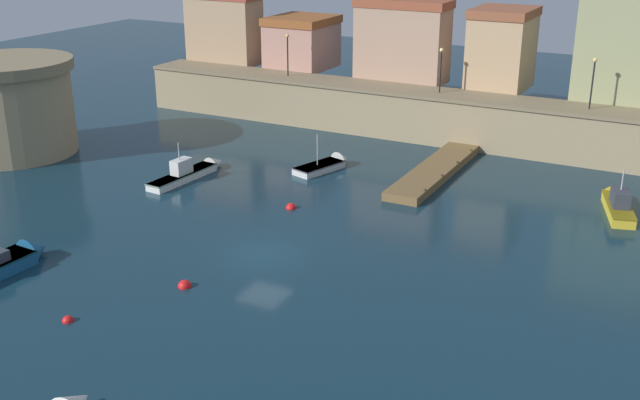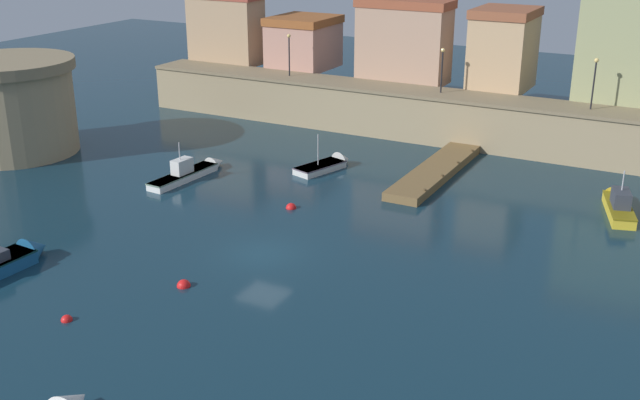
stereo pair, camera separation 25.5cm
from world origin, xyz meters
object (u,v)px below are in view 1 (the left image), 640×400
object	(u,v)px
quay_lamp_1	(441,63)
moored_boat_1	(191,171)
mooring_buoy_0	(68,321)
moored_boat_2	(329,164)
moored_boat_6	(5,262)
quay_lamp_0	(288,48)
quay_lamp_2	(593,76)
moored_boat_0	(617,202)
fortress_tower	(10,106)
mooring_buoy_1	(291,208)
mooring_buoy_2	(185,287)

from	to	relation	value
quay_lamp_1	moored_boat_1	size ratio (longest dim) A/B	0.47
quay_lamp_1	mooring_buoy_0	xyz separation A→B (m)	(-4.76, -36.02, -6.27)
moored_boat_2	moored_boat_1	bearing A→B (deg)	146.34
quay_lamp_1	moored_boat_6	bearing A→B (deg)	-109.04
moored_boat_6	moored_boat_2	bearing A→B (deg)	-14.43
quay_lamp_0	quay_lamp_1	world-z (taller)	quay_lamp_0
quay_lamp_2	mooring_buoy_0	bearing A→B (deg)	-114.33
quay_lamp_1	moored_boat_0	world-z (taller)	quay_lamp_1
quay_lamp_2	mooring_buoy_0	size ratio (longest dim) A/B	7.01
fortress_tower	moored_boat_2	size ratio (longest dim) A/B	1.90
quay_lamp_0	mooring_buoy_0	size ratio (longest dim) A/B	6.81
moored_boat_1	moored_boat_6	bearing A→B (deg)	-174.39
quay_lamp_0	mooring_buoy_0	xyz separation A→B (m)	(9.20, -36.02, -6.32)
quay_lamp_1	moored_boat_1	bearing A→B (deg)	-125.54
quay_lamp_2	moored_boat_0	size ratio (longest dim) A/B	0.57
quay_lamp_0	mooring_buoy_0	world-z (taller)	quay_lamp_0
fortress_tower	moored_boat_1	world-z (taller)	fortress_tower
moored_boat_1	quay_lamp_0	bearing A→B (deg)	10.32
quay_lamp_2	moored_boat_2	xyz separation A→B (m)	(-15.97, -10.63, -6.11)
quay_lamp_1	moored_boat_2	size ratio (longest dim) A/B	0.67
fortress_tower	mooring_buoy_1	xyz separation A→B (m)	(24.64, -0.35, -3.66)
moored_boat_1	mooring_buoy_1	distance (m)	9.45
fortress_tower	quay_lamp_0	size ratio (longest dim) A/B	2.74
moored_boat_1	mooring_buoy_2	bearing A→B (deg)	-140.45
moored_boat_2	quay_lamp_0	bearing A→B (deg)	58.79
fortress_tower	moored_boat_6	distance (m)	22.09
moored_boat_1	moored_boat_6	world-z (taller)	moored_boat_1
moored_boat_1	moored_boat_2	world-z (taller)	same
quay_lamp_1	moored_boat_6	world-z (taller)	quay_lamp_1
quay_lamp_0	quay_lamp_1	bearing A→B (deg)	0.00
moored_boat_1	moored_boat_0	bearing A→B (deg)	-71.14
moored_boat_2	mooring_buoy_2	world-z (taller)	moored_boat_2
quay_lamp_1	moored_boat_1	distance (m)	21.57
quay_lamp_1	moored_boat_1	world-z (taller)	quay_lamp_1
moored_boat_6	mooring_buoy_2	xyz separation A→B (m)	(9.43, 2.81, -0.45)
fortress_tower	moored_boat_2	distance (m)	24.60
moored_boat_0	moored_boat_6	size ratio (longest dim) A/B	1.09
mooring_buoy_1	moored_boat_2	bearing A→B (deg)	100.97
quay_lamp_2	moored_boat_1	bearing A→B (deg)	-144.40
fortress_tower	quay_lamp_1	bearing A→B (deg)	34.03
quay_lamp_0	quay_lamp_2	size ratio (longest dim) A/B	0.97
fortress_tower	quay_lamp_2	size ratio (longest dim) A/B	2.66
mooring_buoy_1	mooring_buoy_2	bearing A→B (deg)	-86.66
quay_lamp_0	moored_boat_1	distance (m)	18.00
fortress_tower	quay_lamp_0	distance (m)	23.12
moored_boat_6	mooring_buoy_0	distance (m)	7.27
quay_lamp_1	mooring_buoy_1	bearing A→B (deg)	-98.54
mooring_buoy_2	quay_lamp_2	bearing A→B (deg)	66.01
fortress_tower	moored_boat_6	xyz separation A→B (m)	(15.90, -14.99, -3.21)
moored_boat_2	mooring_buoy_1	distance (m)	8.43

